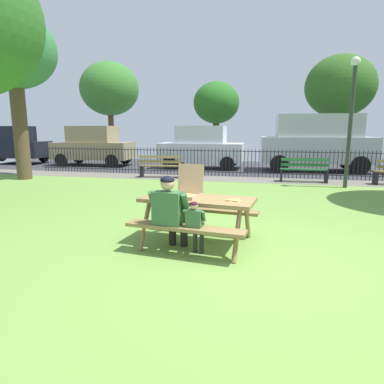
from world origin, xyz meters
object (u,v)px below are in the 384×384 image
at_px(adult_at_table, 170,210).
at_px(parked_car_center, 201,147).
at_px(tree_near_table, 13,53).
at_px(parked_car_right, 316,141).
at_px(far_tree_midleft, 216,103).
at_px(child_at_table, 195,223).
at_px(picnic_table_foreground, 197,208).
at_px(lamp_post_walkway, 352,110).
at_px(park_bench_left, 161,167).
at_px(pizza_slice_on_table, 234,200).
at_px(parked_car_left, 93,145).
at_px(parked_car_far_left, 10,144).
at_px(far_tree_left, 110,89).
at_px(far_tree_center, 340,87).
at_px(pizza_box_open, 187,190).
at_px(park_bench_center, 304,170).

bearing_deg(adult_at_table, parked_car_center, 98.46).
relative_size(adult_at_table, tree_near_table, 0.20).
xyz_separation_m(tree_near_table, parked_car_center, (5.81, 4.82, -3.44)).
relative_size(parked_car_right, far_tree_midleft, 1.04).
bearing_deg(child_at_table, picnic_table_foreground, 98.28).
height_order(adult_at_table, lamp_post_walkway, lamp_post_walkway).
distance_m(park_bench_left, tree_near_table, 6.48).
bearing_deg(pizza_slice_on_table, parked_car_left, 127.65).
distance_m(park_bench_left, parked_car_far_left, 10.10).
xyz_separation_m(pizza_slice_on_table, park_bench_left, (-3.48, 7.14, -0.36)).
distance_m(pizza_slice_on_table, far_tree_left, 18.39).
height_order(pizza_slice_on_table, far_tree_center, far_tree_center).
xyz_separation_m(adult_at_table, parked_car_right, (3.49, 10.90, 0.65)).
height_order(child_at_table, far_tree_midleft, far_tree_midleft).
bearing_deg(tree_near_table, parked_car_left, 87.21).
xyz_separation_m(pizza_slice_on_table, parked_car_right, (2.59, 10.50, 0.53)).
height_order(adult_at_table, far_tree_midleft, far_tree_midleft).
bearing_deg(parked_car_center, far_tree_center, 35.63).
bearing_deg(far_tree_midleft, pizza_box_open, -83.29).
distance_m(pizza_box_open, far_tree_center, 16.37).
bearing_deg(parked_car_right, parked_car_far_left, 180.00).
bearing_deg(pizza_box_open, far_tree_midleft, 96.71).
distance_m(lamp_post_walkway, far_tree_left, 15.51).
bearing_deg(picnic_table_foreground, pizza_box_open, 157.34).
relative_size(pizza_box_open, lamp_post_walkway, 0.14).
xyz_separation_m(adult_at_table, child_at_table, (0.40, -0.08, -0.15)).
relative_size(picnic_table_foreground, child_at_table, 2.34).
height_order(picnic_table_foreground, child_at_table, child_at_table).
bearing_deg(far_tree_left, child_at_table, -60.59).
height_order(pizza_slice_on_table, adult_at_table, adult_at_table).
bearing_deg(parked_car_far_left, park_bench_left, -19.43).
xyz_separation_m(park_bench_left, far_tree_midleft, (0.90, 8.23, 2.91)).
relative_size(park_bench_center, parked_car_far_left, 0.40).
relative_size(park_bench_left, parked_car_right, 0.34).
xyz_separation_m(adult_at_table, tree_near_table, (-7.43, 6.08, 3.79)).
xyz_separation_m(park_bench_left, parked_car_far_left, (-9.51, 3.35, 0.59)).
distance_m(parked_car_left, far_tree_center, 13.66).
xyz_separation_m(lamp_post_walkway, parked_car_far_left, (-15.95, 4.24, -1.42)).
bearing_deg(adult_at_table, tree_near_table, 140.67).
height_order(tree_near_table, parked_car_far_left, tree_near_table).
bearing_deg(parked_car_center, parked_car_far_left, 180.00).
bearing_deg(child_at_table, far_tree_midleft, 97.44).
distance_m(far_tree_left, far_tree_center, 13.72).
bearing_deg(pizza_slice_on_table, pizza_box_open, 169.51).
relative_size(park_bench_left, parked_car_left, 0.41).
xyz_separation_m(picnic_table_foreground, far_tree_center, (4.86, 15.32, 3.50)).
bearing_deg(child_at_table, tree_near_table, 141.79).
bearing_deg(far_tree_midleft, park_bench_left, -96.24).
xyz_separation_m(picnic_table_foreground, parked_car_far_left, (-12.40, 10.44, 0.41)).
relative_size(child_at_table, parked_car_far_left, 0.21).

